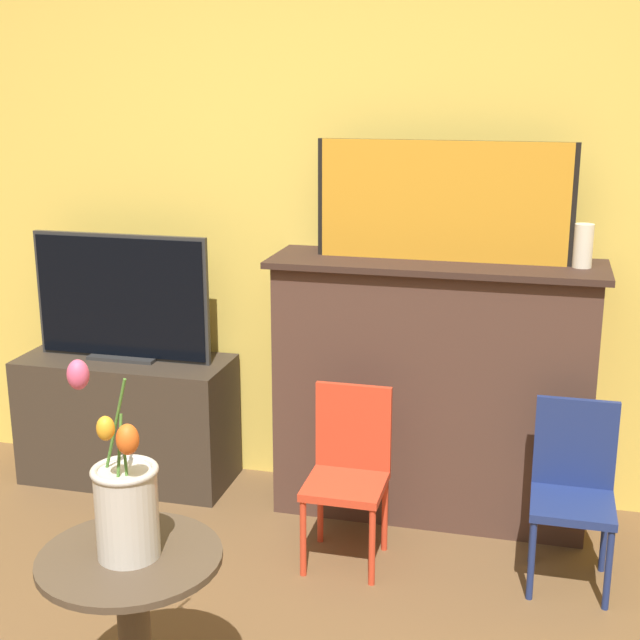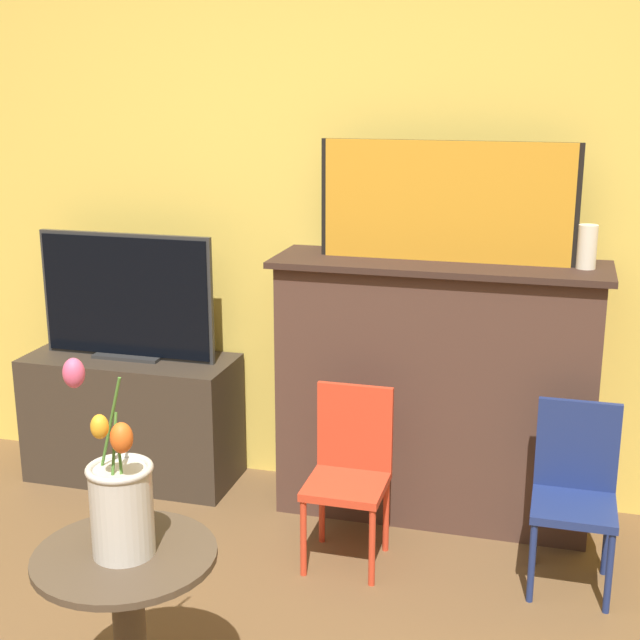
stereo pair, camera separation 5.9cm
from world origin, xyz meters
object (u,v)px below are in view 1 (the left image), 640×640
at_px(tv_monitor, 121,299).
at_px(chair_blue, 573,484).
at_px(chair_red, 349,465).
at_px(vase_tulips, 125,501).
at_px(painting, 443,201).

relative_size(tv_monitor, chair_blue, 1.21).
bearing_deg(chair_red, vase_tulips, -108.75).
bearing_deg(chair_red, painting, 59.79).
bearing_deg(painting, chair_blue, -36.92).
distance_m(tv_monitor, vase_tulips, 1.69).
bearing_deg(chair_blue, vase_tulips, -136.41).
height_order(chair_red, chair_blue, same).
xyz_separation_m(tv_monitor, chair_blue, (1.93, -0.38, -0.47)).
height_order(tv_monitor, chair_blue, tv_monitor).
distance_m(painting, tv_monitor, 1.46).
relative_size(chair_blue, vase_tulips, 1.25).
bearing_deg(vase_tulips, painting, 67.61).
bearing_deg(chair_blue, chair_red, -176.77).
height_order(chair_blue, vase_tulips, vase_tulips).
bearing_deg(chair_blue, painting, 143.08).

